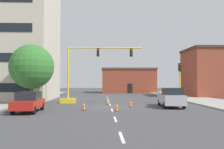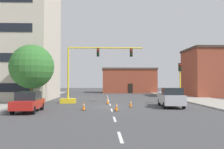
# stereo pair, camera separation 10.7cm
# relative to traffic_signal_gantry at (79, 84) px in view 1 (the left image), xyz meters

# --- Properties ---
(ground_plane) EXTENTS (160.00, 160.00, 0.00)m
(ground_plane) POSITION_rel_traffic_signal_gantry_xyz_m (3.71, -4.58, -2.30)
(ground_plane) COLOR #424244
(sidewalk_left) EXTENTS (6.00, 56.00, 0.14)m
(sidewalk_left) POSITION_rel_traffic_signal_gantry_xyz_m (-9.10, 3.42, -2.23)
(sidewalk_left) COLOR #9E998E
(sidewalk_left) RESTS_ON ground_plane
(sidewalk_right) EXTENTS (6.00, 56.00, 0.14)m
(sidewalk_right) POSITION_rel_traffic_signal_gantry_xyz_m (16.53, 3.42, -2.23)
(sidewalk_right) COLOR #9E998E
(sidewalk_right) RESTS_ON ground_plane
(lane_stripe_seg_0) EXTENTS (0.16, 2.40, 0.01)m
(lane_stripe_seg_0) POSITION_rel_traffic_signal_gantry_xyz_m (3.71, -18.58, -2.30)
(lane_stripe_seg_0) COLOR silver
(lane_stripe_seg_0) RESTS_ON ground_plane
(lane_stripe_seg_1) EXTENTS (0.16, 2.40, 0.01)m
(lane_stripe_seg_1) POSITION_rel_traffic_signal_gantry_xyz_m (3.71, -13.08, -2.30)
(lane_stripe_seg_1) COLOR silver
(lane_stripe_seg_1) RESTS_ON ground_plane
(lane_stripe_seg_2) EXTENTS (0.16, 2.40, 0.01)m
(lane_stripe_seg_2) POSITION_rel_traffic_signal_gantry_xyz_m (3.71, -7.58, -2.30)
(lane_stripe_seg_2) COLOR silver
(lane_stripe_seg_2) RESTS_ON ground_plane
(lane_stripe_seg_3) EXTENTS (0.16, 2.40, 0.01)m
(lane_stripe_seg_3) POSITION_rel_traffic_signal_gantry_xyz_m (3.71, -2.08, -2.30)
(lane_stripe_seg_3) COLOR silver
(lane_stripe_seg_3) RESTS_ON ground_plane
(lane_stripe_seg_4) EXTENTS (0.16, 2.40, 0.01)m
(lane_stripe_seg_4) POSITION_rel_traffic_signal_gantry_xyz_m (3.71, 3.42, -2.30)
(lane_stripe_seg_4) COLOR silver
(lane_stripe_seg_4) RESTS_ON ground_plane
(lane_stripe_seg_5) EXTENTS (0.16, 2.40, 0.01)m
(lane_stripe_seg_5) POSITION_rel_traffic_signal_gantry_xyz_m (3.71, 8.92, -2.30)
(lane_stripe_seg_5) COLOR silver
(lane_stripe_seg_5) RESTS_ON ground_plane
(lane_stripe_seg_6) EXTENTS (0.16, 2.40, 0.01)m
(lane_stripe_seg_6) POSITION_rel_traffic_signal_gantry_xyz_m (3.71, 14.42, -2.30)
(lane_stripe_seg_6) COLOR silver
(lane_stripe_seg_6) RESTS_ON ground_plane
(building_tall_left) EXTENTS (16.02, 12.65, 22.70)m
(building_tall_left) POSITION_rel_traffic_signal_gantry_xyz_m (-12.29, 6.78, 9.06)
(building_tall_left) COLOR beige
(building_tall_left) RESTS_ON ground_plane
(building_brick_center) EXTENTS (12.79, 7.54, 5.83)m
(building_brick_center) POSITION_rel_traffic_signal_gantry_xyz_m (9.13, 29.02, 0.63)
(building_brick_center) COLOR brown
(building_brick_center) RESTS_ON ground_plane
(building_row_right) EXTENTS (11.83, 8.58, 8.42)m
(building_row_right) POSITION_rel_traffic_signal_gantry_xyz_m (23.57, 12.18, 1.92)
(building_row_right) COLOR brown
(building_row_right) RESTS_ON ground_plane
(traffic_signal_gantry) EXTENTS (9.99, 1.20, 6.83)m
(traffic_signal_gantry) POSITION_rel_traffic_signal_gantry_xyz_m (0.00, 0.00, 0.00)
(traffic_signal_gantry) COLOR yellow
(traffic_signal_gantry) RESTS_ON ground_plane
(traffic_light_pole_right) EXTENTS (0.32, 0.47, 4.80)m
(traffic_light_pole_right) POSITION_rel_traffic_signal_gantry_xyz_m (12.03, -1.43, 1.23)
(traffic_light_pole_right) COLOR yellow
(traffic_light_pole_right) RESTS_ON ground_plane
(tree_left_near) EXTENTS (5.04, 5.04, 6.84)m
(tree_left_near) POSITION_rel_traffic_signal_gantry_xyz_m (-5.23, -1.70, 2.01)
(tree_left_near) COLOR brown
(tree_left_near) RESTS_ON ground_plane
(pickup_truck_silver) EXTENTS (2.45, 5.55, 1.99)m
(pickup_truck_silver) POSITION_rel_traffic_signal_gantry_xyz_m (9.87, -5.05, -1.32)
(pickup_truck_silver) COLOR #BCBCC1
(pickup_truck_silver) RESTS_ON ground_plane
(sedan_red_near_left) EXTENTS (1.96, 4.55, 1.74)m
(sedan_red_near_left) POSITION_rel_traffic_signal_gantry_xyz_m (-3.45, -8.81, -1.41)
(sedan_red_near_left) COLOR #B21E19
(sedan_red_near_left) RESTS_ON ground_plane
(traffic_cone_roadside_a) EXTENTS (0.36, 0.36, 0.77)m
(traffic_cone_roadside_a) POSITION_rel_traffic_signal_gantry_xyz_m (4.09, -8.44, -1.92)
(traffic_cone_roadside_a) COLOR black
(traffic_cone_roadside_a) RESTS_ON ground_plane
(traffic_cone_roadside_b) EXTENTS (0.36, 0.36, 0.76)m
(traffic_cone_roadside_b) POSITION_rel_traffic_signal_gantry_xyz_m (3.46, -1.58, -1.92)
(traffic_cone_roadside_b) COLOR black
(traffic_cone_roadside_b) RESTS_ON ground_plane
(traffic_cone_roadside_c) EXTENTS (0.36, 0.36, 0.71)m
(traffic_cone_roadside_c) POSITION_rel_traffic_signal_gantry_xyz_m (5.74, -4.98, -1.95)
(traffic_cone_roadside_c) COLOR black
(traffic_cone_roadside_c) RESTS_ON ground_plane
(traffic_cone_roadside_d) EXTENTS (0.36, 0.36, 0.75)m
(traffic_cone_roadside_d) POSITION_rel_traffic_signal_gantry_xyz_m (1.16, -7.62, -1.93)
(traffic_cone_roadside_d) COLOR black
(traffic_cone_roadside_d) RESTS_ON ground_plane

